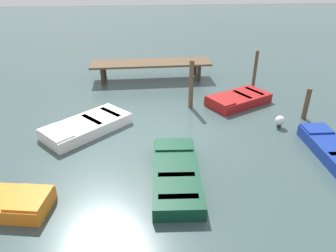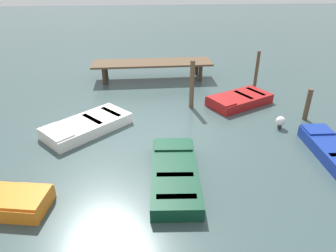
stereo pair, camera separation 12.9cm
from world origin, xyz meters
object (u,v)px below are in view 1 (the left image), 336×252
rowboat_blue (335,153)px  mooring_piling_far_left (307,104)px  rowboat_white (86,126)px  mooring_piling_mid_right (191,84)px  dock_segment (151,64)px  rowboat_red (238,99)px  rowboat_dark_green (176,174)px  marker_buoy (280,121)px  mooring_piling_near_left (255,69)px

rowboat_blue → mooring_piling_far_left: bearing=-6.6°
rowboat_white → mooring_piling_mid_right: mooring_piling_mid_right is taller
mooring_piling_far_left → dock_segment: bearing=137.9°
dock_segment → mooring_piling_mid_right: 4.17m
dock_segment → rowboat_white: 6.32m
mooring_piling_far_left → mooring_piling_mid_right: mooring_piling_mid_right is taller
dock_segment → rowboat_red: (3.75, -3.71, -0.63)m
rowboat_red → rowboat_dark_green: same height
dock_segment → mooring_piling_far_left: mooring_piling_far_left is taller
rowboat_white → mooring_piling_mid_right: size_ratio=1.62×
dock_segment → rowboat_red: 5.31m
mooring_piling_far_left → marker_buoy: (-1.31, -0.65, -0.37)m
dock_segment → rowboat_blue: size_ratio=1.87×
rowboat_blue → mooring_piling_near_left: (-0.41, 6.67, 0.71)m
rowboat_blue → rowboat_white: size_ratio=1.01×
mooring_piling_far_left → marker_buoy: 1.51m
rowboat_red → rowboat_white: (-6.43, -1.99, -0.00)m
mooring_piling_mid_right → marker_buoy: size_ratio=4.35×
dock_segment → marker_buoy: (4.68, -6.06, -0.56)m
mooring_piling_far_left → rowboat_white: bearing=-178.2°
rowboat_blue → rowboat_white: same height
rowboat_dark_green → mooring_piling_near_left: (4.82, 7.28, 0.71)m
dock_segment → mooring_piling_near_left: (5.17, -1.65, 0.08)m
rowboat_dark_green → mooring_piling_mid_right: 5.29m
mooring_piling_near_left → dock_segment: bearing=162.3°
rowboat_blue → rowboat_dark_green: bearing=98.2°
mooring_piling_far_left → rowboat_dark_green: bearing=-148.1°
rowboat_dark_green → marker_buoy: marker_buoy is taller
mooring_piling_near_left → rowboat_white: bearing=-152.7°
rowboat_blue → dock_segment: bearing=35.4°
dock_segment → mooring_piling_near_left: size_ratio=3.44×
marker_buoy → mooring_piling_mid_right: bearing=144.6°
rowboat_white → mooring_piling_far_left: (8.67, 0.28, 0.43)m
dock_segment → marker_buoy: bearing=-53.3°
rowboat_blue → mooring_piling_mid_right: (-4.00, 4.47, 0.83)m
rowboat_white → marker_buoy: bearing=134.7°
rowboat_white → mooring_piling_mid_right: 4.70m
rowboat_blue → mooring_piling_far_left: size_ratio=2.62×
mooring_piling_far_left → mooring_piling_near_left: bearing=102.4°
rowboat_blue → mooring_piling_far_left: 2.97m
rowboat_dark_green → mooring_piling_near_left: bearing=-30.2°
mooring_piling_far_left → rowboat_blue: bearing=-98.2°
rowboat_dark_green → dock_segment: bearing=5.5°
rowboat_dark_green → rowboat_white: 4.43m
rowboat_red → mooring_piling_far_left: (2.24, -1.71, 0.43)m
rowboat_white → marker_buoy: 7.37m
rowboat_blue → marker_buoy: marker_buoy is taller
dock_segment → mooring_piling_mid_right: size_ratio=3.05×
dock_segment → mooring_piling_mid_right: bearing=-68.8°
rowboat_red → marker_buoy: (0.93, -2.36, 0.07)m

